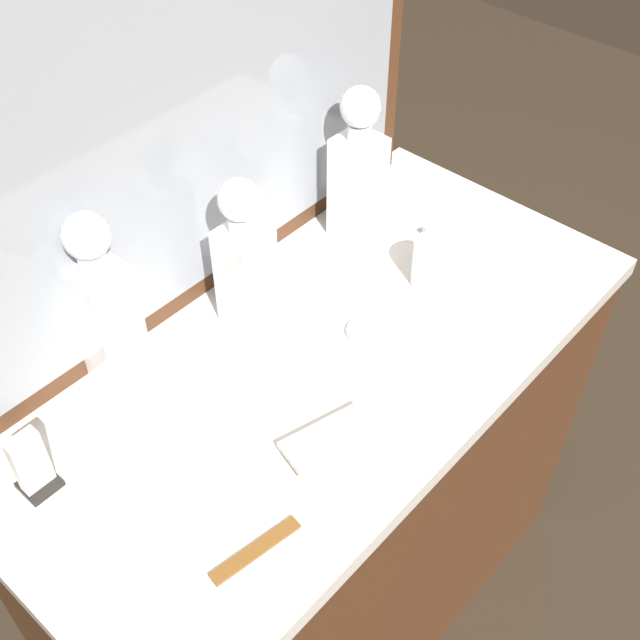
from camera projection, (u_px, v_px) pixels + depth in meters
name	position (u px, v px, depth m)	size (l,w,h in m)	color
ground_plane	(320.00, 601.00, 1.92)	(6.00, 6.00, 0.00)	#2D2319
dresser	(320.00, 501.00, 1.61)	(1.12, 0.55, 0.86)	#472816
dresser_mirror	(190.00, 113.00, 1.19)	(0.99, 0.03, 0.68)	#472816
crystal_decanter_right	(245.00, 268.00, 1.29)	(0.07, 0.07, 0.28)	white
crystal_decanter_front	(358.00, 179.00, 1.44)	(0.08, 0.08, 0.30)	white
crystal_decanter_center	(107.00, 316.00, 1.19)	(0.07, 0.07, 0.31)	white
crystal_tumbler_left	(433.00, 265.00, 1.40)	(0.07, 0.07, 0.09)	white
silver_brush_left	(330.00, 441.00, 1.17)	(0.15, 0.10, 0.02)	#B7A88C
silver_brush_front	(461.00, 227.00, 1.52)	(0.15, 0.09, 0.02)	#B7A88C
porcelain_dish	(367.00, 332.00, 1.33)	(0.07, 0.07, 0.01)	silver
tortoiseshell_comb	(256.00, 550.00, 1.06)	(0.14, 0.04, 0.01)	brown
napkin_holder	(32.00, 467.00, 1.10)	(0.05, 0.05, 0.11)	black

